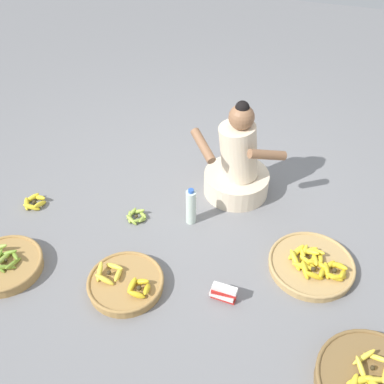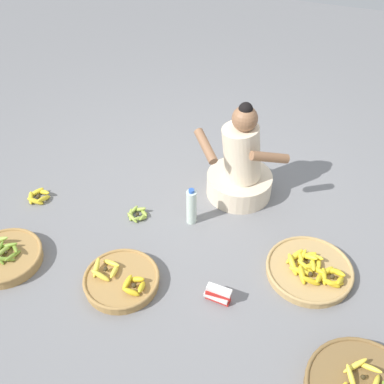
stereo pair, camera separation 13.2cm
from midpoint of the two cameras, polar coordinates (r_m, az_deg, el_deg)
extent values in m
plane|color=slate|center=(3.59, 2.18, -2.25)|extent=(10.00, 10.00, 0.00)
cylinder|color=beige|center=(3.71, 6.89, 0.96)|extent=(0.52, 0.52, 0.18)
cylinder|color=beige|center=(3.51, 7.29, 4.81)|extent=(0.37, 0.33, 0.47)
sphere|color=#8C6042|center=(3.34, 7.73, 9.01)|extent=(0.19, 0.19, 0.19)
sphere|color=black|center=(3.30, 7.85, 10.12)|extent=(0.10, 0.10, 0.10)
cylinder|color=#8C6042|center=(3.41, 2.83, 5.71)|extent=(0.26, 0.27, 0.16)
cylinder|color=#8C6042|center=(3.36, 10.74, 4.25)|extent=(0.29, 0.24, 0.16)
cylinder|color=tan|center=(3.26, 15.48, -9.44)|extent=(0.57, 0.57, 0.05)
torus|color=tan|center=(3.24, 15.56, -9.14)|extent=(0.59, 0.59, 0.02)
ellipsoid|color=gold|center=(3.19, 19.11, -10.34)|extent=(0.07, 0.13, 0.08)
ellipsoid|color=gold|center=(3.22, 18.82, -9.48)|extent=(0.12, 0.10, 0.08)
ellipsoid|color=gold|center=(3.23, 18.16, -9.32)|extent=(0.13, 0.05, 0.06)
ellipsoid|color=gold|center=(3.22, 17.49, -9.44)|extent=(0.11, 0.12, 0.06)
ellipsoid|color=gold|center=(3.18, 17.24, -10.00)|extent=(0.07, 0.13, 0.07)
ellipsoid|color=gold|center=(3.16, 18.08, -10.76)|extent=(0.13, 0.04, 0.06)
ellipsoid|color=gold|center=(3.17, 18.58, -10.76)|extent=(0.13, 0.10, 0.06)
sphere|color=#382D19|center=(3.19, 18.19, -10.01)|extent=(0.03, 0.03, 0.03)
ellipsoid|color=yellow|center=(3.25, 16.62, -8.53)|extent=(0.05, 0.14, 0.06)
ellipsoid|color=yellow|center=(3.27, 16.21, -7.74)|extent=(0.13, 0.09, 0.08)
ellipsoid|color=yellow|center=(3.28, 15.27, -7.60)|extent=(0.13, 0.09, 0.06)
ellipsoid|color=yellow|center=(3.24, 14.65, -7.89)|extent=(0.06, 0.14, 0.08)
ellipsoid|color=yellow|center=(3.22, 14.60, -8.42)|extent=(0.09, 0.13, 0.07)
ellipsoid|color=yellow|center=(3.20, 15.06, -8.95)|extent=(0.14, 0.08, 0.07)
ellipsoid|color=yellow|center=(3.20, 16.02, -9.05)|extent=(0.13, 0.10, 0.08)
sphere|color=#382D19|center=(3.24, 15.59, -8.35)|extent=(0.03, 0.03, 0.03)
ellipsoid|color=yellow|center=(3.23, 15.91, -8.61)|extent=(0.08, 0.17, 0.08)
ellipsoid|color=yellow|center=(3.25, 15.31, -7.75)|extent=(0.16, 0.09, 0.09)
ellipsoid|color=yellow|center=(3.24, 13.78, -7.79)|extent=(0.12, 0.15, 0.08)
ellipsoid|color=yellow|center=(3.18, 13.57, -8.76)|extent=(0.12, 0.15, 0.10)
ellipsoid|color=yellow|center=(3.17, 14.54, -9.54)|extent=(0.16, 0.05, 0.06)
sphere|color=#382D19|center=(3.21, 14.67, -8.57)|extent=(0.04, 0.04, 0.04)
ellipsoid|color=gold|center=(3.16, 16.73, -10.19)|extent=(0.06, 0.14, 0.08)
ellipsoid|color=gold|center=(3.20, 16.39, -9.27)|extent=(0.14, 0.10, 0.07)
ellipsoid|color=gold|center=(3.20, 15.09, -9.12)|extent=(0.12, 0.12, 0.06)
ellipsoid|color=gold|center=(3.14, 14.70, -9.94)|extent=(0.10, 0.14, 0.08)
ellipsoid|color=gold|center=(3.13, 15.75, -10.61)|extent=(0.14, 0.06, 0.08)
sphere|color=#382D19|center=(3.17, 15.70, -9.83)|extent=(0.03, 0.03, 0.03)
cylinder|color=#A87F47|center=(3.42, -21.06, -7.70)|extent=(0.49, 0.49, 0.07)
torus|color=#A87F47|center=(3.40, -21.21, -7.28)|extent=(0.50, 0.50, 0.02)
ellipsoid|color=olive|center=(3.33, -20.31, -7.47)|extent=(0.05, 0.15, 0.06)
ellipsoid|color=olive|center=(3.37, -20.08, -6.62)|extent=(0.13, 0.11, 0.08)
ellipsoid|color=olive|center=(3.41, -20.87, -6.26)|extent=(0.14, 0.09, 0.06)
ellipsoid|color=olive|center=(3.33, -21.21, -7.80)|extent=(0.14, 0.10, 0.08)
sphere|color=#382D19|center=(3.37, -21.08, -7.05)|extent=(0.03, 0.03, 0.03)
ellipsoid|color=#9EB747|center=(3.38, -21.32, -6.82)|extent=(0.04, 0.16, 0.07)
cylinder|color=#A87F47|center=(3.11, -7.50, -10.92)|extent=(0.49, 0.49, 0.06)
torus|color=#A87F47|center=(3.08, -7.55, -10.56)|extent=(0.50, 0.50, 0.02)
ellipsoid|color=gold|center=(2.99, -5.00, -11.70)|extent=(0.06, 0.12, 0.07)
ellipsoid|color=gold|center=(3.03, -5.62, -10.77)|extent=(0.12, 0.05, 0.07)
ellipsoid|color=gold|center=(3.02, -6.79, -11.14)|extent=(0.05, 0.12, 0.07)
ellipsoid|color=gold|center=(2.97, -6.27, -12.28)|extent=(0.12, 0.05, 0.07)
sphere|color=#382D19|center=(3.00, -5.95, -11.52)|extent=(0.03, 0.03, 0.03)
ellipsoid|color=yellow|center=(3.09, -8.38, -9.72)|extent=(0.05, 0.14, 0.06)
ellipsoid|color=yellow|center=(3.14, -8.79, -8.75)|extent=(0.15, 0.06, 0.06)
ellipsoid|color=yellow|center=(3.12, -10.60, -9.24)|extent=(0.06, 0.14, 0.08)
ellipsoid|color=yellow|center=(3.07, -10.08, -10.22)|extent=(0.14, 0.04, 0.08)
sphere|color=#382D19|center=(3.11, -9.48, -9.46)|extent=(0.03, 0.03, 0.03)
ellipsoid|color=yellow|center=(2.82, 23.23, -21.07)|extent=(0.06, 0.16, 0.07)
ellipsoid|color=yellow|center=(2.85, 22.41, -19.51)|extent=(0.15, 0.08, 0.08)
ellipsoid|color=yellow|center=(2.83, 20.96, -19.52)|extent=(0.13, 0.13, 0.08)
ellipsoid|color=yellow|center=(2.78, 20.59, -20.92)|extent=(0.10, 0.14, 0.09)
sphere|color=#382D19|center=(2.82, 21.84, -20.60)|extent=(0.03, 0.03, 0.03)
ellipsoid|color=yellow|center=(3.80, -16.99, -0.80)|extent=(0.06, 0.14, 0.08)
ellipsoid|color=yellow|center=(3.86, -17.01, -0.03)|extent=(0.14, 0.06, 0.07)
ellipsoid|color=yellow|center=(3.88, -17.87, -0.05)|extent=(0.11, 0.13, 0.07)
ellipsoid|color=yellow|center=(3.85, -18.47, -0.71)|extent=(0.11, 0.13, 0.06)
ellipsoid|color=yellow|center=(3.80, -17.95, -1.11)|extent=(0.14, 0.06, 0.08)
sphere|color=#382D19|center=(3.84, -17.62, -0.55)|extent=(0.03, 0.03, 0.03)
ellipsoid|color=#9EB747|center=(3.52, -4.99, -3.06)|extent=(0.03, 0.12, 0.05)
ellipsoid|color=#9EB747|center=(3.55, -4.97, -2.57)|extent=(0.11, 0.10, 0.05)
ellipsoid|color=#9EB747|center=(3.56, -5.46, -2.18)|extent=(0.12, 0.04, 0.08)
ellipsoid|color=#9EB747|center=(3.56, -6.32, -2.40)|extent=(0.07, 0.12, 0.06)
ellipsoid|color=#9EB747|center=(3.54, -6.55, -2.83)|extent=(0.07, 0.12, 0.05)
ellipsoid|color=#9EB747|center=(3.51, -6.36, -3.21)|extent=(0.12, 0.07, 0.06)
ellipsoid|color=#9EB747|center=(3.50, -5.37, -3.29)|extent=(0.10, 0.11, 0.06)
sphere|color=#382D19|center=(3.53, -5.73, -2.79)|extent=(0.03, 0.03, 0.03)
cylinder|color=silver|center=(3.40, 1.05, -1.91)|extent=(0.08, 0.08, 0.29)
cylinder|color=#2D59B7|center=(3.29, 1.08, 0.11)|extent=(0.04, 0.04, 0.02)
cube|color=red|center=(3.03, 4.52, -13.06)|extent=(0.16, 0.06, 0.03)
cube|color=white|center=(3.00, 4.35, -12.83)|extent=(0.16, 0.06, 0.03)
cube|color=red|center=(2.98, 4.60, -12.44)|extent=(0.16, 0.06, 0.03)
cube|color=white|center=(2.96, 4.70, -12.07)|extent=(0.16, 0.06, 0.03)
camera|label=1|loc=(0.07, -88.82, 1.03)|focal=42.92mm
camera|label=2|loc=(0.07, 91.18, -1.03)|focal=42.92mm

